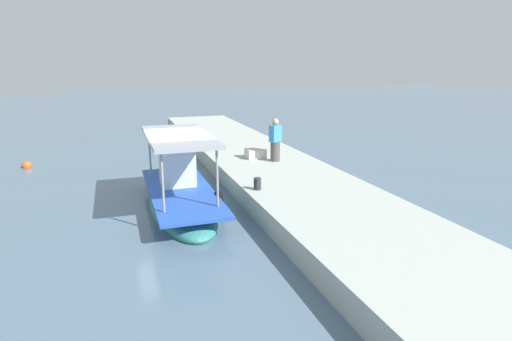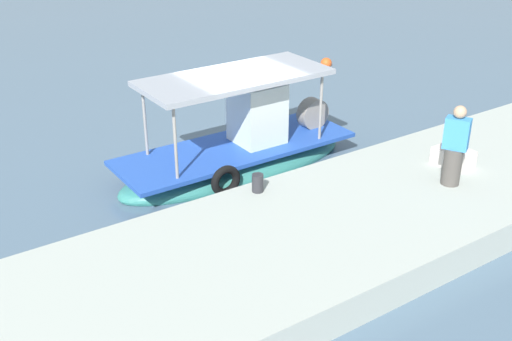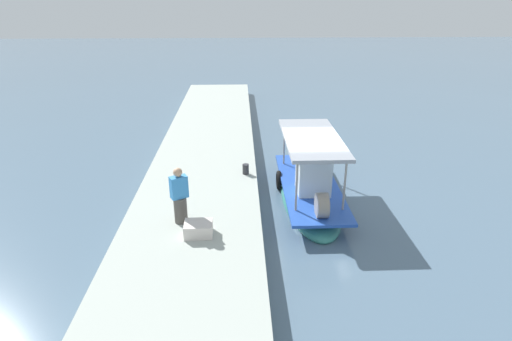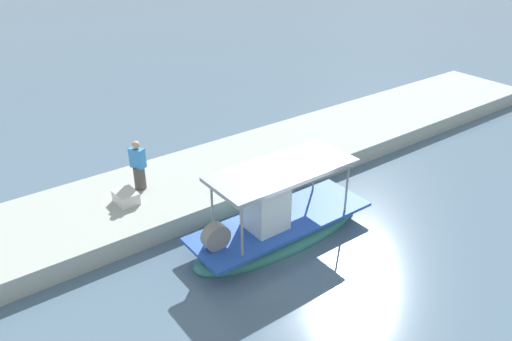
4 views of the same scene
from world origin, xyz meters
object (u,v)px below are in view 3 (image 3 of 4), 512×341
object	(u,v)px
fisherman_near_bollard	(180,198)
mooring_bollard	(246,169)
main_fishing_boat	(310,190)
cargo_crate	(199,229)

from	to	relation	value
fisherman_near_bollard	mooring_bollard	distance (m)	4.13
main_fishing_boat	cargo_crate	world-z (taller)	main_fishing_boat
fisherman_near_bollard	mooring_bollard	xyz separation A→B (m)	(-3.57, 1.99, -0.60)
main_fishing_boat	fisherman_near_bollard	world-z (taller)	main_fishing_boat
fisherman_near_bollard	mooring_bollard	bearing A→B (deg)	150.84
main_fishing_boat	fisherman_near_bollard	size ratio (longest dim) A/B	3.55
fisherman_near_bollard	mooring_bollard	world-z (taller)	fisherman_near_bollard
mooring_bollard	main_fishing_boat	bearing A→B (deg)	65.68
cargo_crate	mooring_bollard	bearing A→B (deg)	162.08
main_fishing_boat	mooring_bollard	bearing A→B (deg)	-114.32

